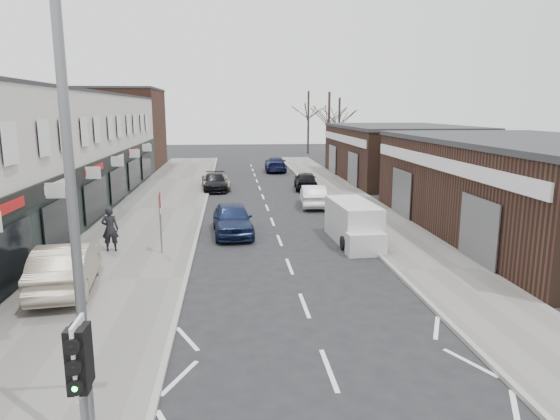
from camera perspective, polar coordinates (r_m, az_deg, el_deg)
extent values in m
cube|color=slate|center=(31.61, -13.78, 0.13)|extent=(5.50, 64.00, 0.12)
cube|color=slate|center=(32.29, 8.75, 0.56)|extent=(3.50, 64.00, 0.12)
cube|color=beige|center=(30.47, -27.49, 5.39)|extent=(8.00, 41.00, 7.10)
cube|color=#4A2A1F|center=(54.90, -17.73, 8.74)|extent=(8.00, 10.00, 8.00)
cube|color=#352118|center=(27.33, 27.04, 2.12)|extent=(10.00, 18.00, 4.50)
cube|color=#352118|center=(45.33, 13.39, 6.29)|extent=(10.00, 16.00, 4.50)
cube|color=silver|center=(7.82, -21.92, -15.35)|extent=(0.05, 0.55, 1.10)
cube|color=black|center=(7.72, -22.17, -15.74)|extent=(0.28, 0.22, 0.95)
sphere|color=#0CE533|center=(7.76, -22.26, -18.11)|extent=(0.18, 0.18, 0.18)
cube|color=black|center=(7.93, -21.68, -14.97)|extent=(0.26, 0.20, 0.90)
cylinder|color=slate|center=(8.50, -22.38, -2.82)|extent=(0.16, 0.16, 8.00)
cylinder|color=slate|center=(21.43, -13.49, -1.58)|extent=(0.07, 0.07, 2.50)
cube|color=white|center=(21.30, -13.43, -0.01)|extent=(0.04, 0.45, 0.25)
cube|color=silver|center=(23.55, 8.31, -1.32)|extent=(1.90, 4.16, 1.86)
cube|color=silver|center=(21.41, 9.81, -3.89)|extent=(1.68, 0.80, 0.98)
cylinder|color=black|center=(22.18, 7.25, -3.74)|extent=(0.19, 0.62, 0.62)
cylinder|color=black|center=(22.56, 11.01, -3.60)|extent=(0.19, 0.62, 0.62)
cylinder|color=black|center=(24.88, 5.79, -2.03)|extent=(0.19, 0.62, 0.62)
cylinder|color=black|center=(25.22, 9.17, -1.94)|extent=(0.19, 0.62, 0.62)
imported|color=#A19581|center=(18.29, -23.25, -5.92)|extent=(2.30, 5.03, 1.60)
imported|color=black|center=(22.43, -18.85, -2.07)|extent=(0.72, 0.49, 1.92)
imported|color=#162144|center=(24.68, -5.47, -1.01)|extent=(2.15, 4.71, 1.57)
imported|color=black|center=(38.29, -7.38, 3.18)|extent=(1.94, 4.46, 1.28)
imported|color=#A09C80|center=(38.83, -7.35, 3.27)|extent=(2.40, 4.62, 1.24)
imported|color=silver|center=(31.76, 3.80, 1.64)|extent=(1.82, 4.29, 1.38)
imported|color=black|center=(38.50, 2.95, 3.39)|extent=(1.96, 4.19, 1.39)
imported|color=#13173B|center=(49.62, -0.52, 5.25)|extent=(2.23, 5.08, 1.45)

